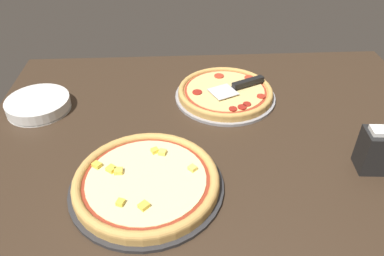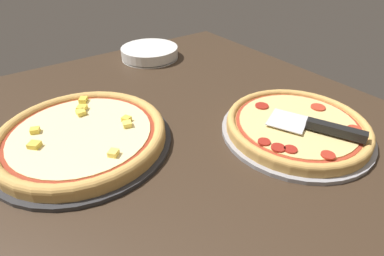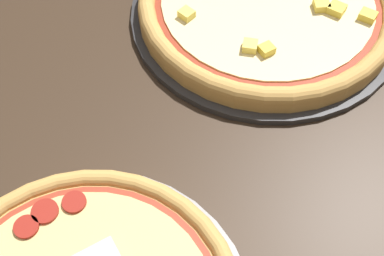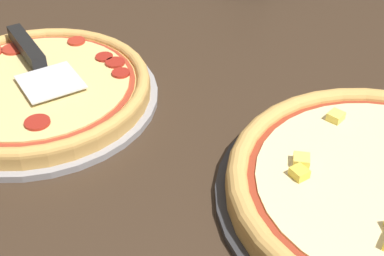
% 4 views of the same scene
% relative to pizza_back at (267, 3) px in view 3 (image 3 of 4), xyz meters
% --- Properties ---
extents(ground_plane, '(1.50, 1.02, 0.04)m').
position_rel_pizza_back_xyz_m(ground_plane, '(-0.22, -0.27, -0.04)').
color(ground_plane, '#38281C').
extents(pizza_pan_back, '(0.40, 0.40, 0.01)m').
position_rel_pizza_back_xyz_m(pizza_pan_back, '(-0.00, 0.00, -0.02)').
color(pizza_pan_back, '#2D2D30').
rests_on(pizza_pan_back, ground_plane).
extents(pizza_back, '(0.38, 0.38, 0.04)m').
position_rel_pizza_back_xyz_m(pizza_back, '(0.00, 0.00, 0.00)').
color(pizza_back, tan).
rests_on(pizza_back, pizza_pan_back).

